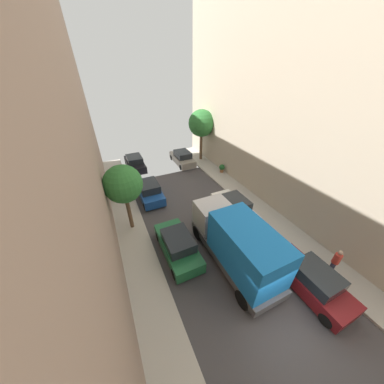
% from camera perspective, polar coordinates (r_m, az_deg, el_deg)
% --- Properties ---
extents(ground, '(32.00, 32.00, 0.00)m').
position_cam_1_polar(ground, '(11.60, 23.12, -31.09)').
color(ground, '#423F42').
extents(sidewalk_left, '(2.00, 44.00, 0.15)m').
position_cam_1_polar(sidewalk_left, '(10.21, -4.95, -43.90)').
color(sidewalk_left, '#B7B2A8').
rests_on(sidewalk_left, ground).
extents(sidewalk_right, '(2.00, 44.00, 0.15)m').
position_cam_1_polar(sidewalk_right, '(14.55, 37.84, -19.15)').
color(sidewalk_right, '#B7B2A8').
rests_on(sidewalk_right, ground).
extents(parked_car_left_2, '(1.78, 4.20, 1.57)m').
position_cam_1_polar(parked_car_left_2, '(12.45, -4.18, -15.24)').
color(parked_car_left_2, '#1E6638').
rests_on(parked_car_left_2, ground).
extents(parked_car_left_3, '(1.78, 4.20, 1.57)m').
position_cam_1_polar(parked_car_left_3, '(17.59, -12.36, 0.39)').
color(parked_car_left_3, '#194799').
rests_on(parked_car_left_3, ground).
extents(parked_car_left_4, '(1.78, 4.20, 1.57)m').
position_cam_1_polar(parked_car_left_4, '(23.16, -16.32, 8.10)').
color(parked_car_left_4, black).
rests_on(parked_car_left_4, ground).
extents(parked_car_right_2, '(1.78, 4.20, 1.57)m').
position_cam_1_polar(parked_car_right_2, '(12.62, 31.50, -21.07)').
color(parked_car_right_2, maroon).
rests_on(parked_car_right_2, ground).
extents(parked_car_right_3, '(1.78, 4.20, 1.57)m').
position_cam_1_polar(parked_car_right_3, '(15.62, 12.15, -4.25)').
color(parked_car_right_3, white).
rests_on(parked_car_right_3, ground).
extents(parked_car_right_4, '(1.78, 4.20, 1.57)m').
position_cam_1_polar(parked_car_right_4, '(23.57, -2.83, 9.86)').
color(parked_car_right_4, gray).
rests_on(parked_car_right_4, ground).
extents(delivery_truck, '(2.26, 6.60, 3.38)m').
position_cam_1_polar(delivery_truck, '(11.39, 12.81, -14.16)').
color(delivery_truck, '#4C4C51').
rests_on(delivery_truck, ground).
extents(pedestrian, '(0.40, 0.36, 1.72)m').
position_cam_1_polar(pedestrian, '(13.67, 36.33, -15.95)').
color(pedestrian, '#2D334C').
rests_on(pedestrian, sidewalk_right).
extents(street_tree_0, '(2.47, 2.47, 4.81)m').
position_cam_1_polar(street_tree_0, '(13.03, -19.47, 2.10)').
color(street_tree_0, brown).
rests_on(street_tree_0, sidewalk_left).
extents(street_tree_1, '(2.97, 2.97, 5.81)m').
position_cam_1_polar(street_tree_1, '(23.43, 2.79, 19.32)').
color(street_tree_1, brown).
rests_on(street_tree_1, sidewalk_right).
extents(potted_plant_0, '(0.61, 0.61, 0.87)m').
position_cam_1_polar(potted_plant_0, '(21.56, 8.71, 6.98)').
color(potted_plant_0, brown).
rests_on(potted_plant_0, sidewalk_right).
extents(potted_plant_3, '(0.59, 0.59, 0.94)m').
position_cam_1_polar(potted_plant_3, '(17.98, -21.67, -0.74)').
color(potted_plant_3, '#B2A899').
rests_on(potted_plant_3, sidewalk_left).
extents(potted_plant_5, '(0.54, 0.54, 0.93)m').
position_cam_1_polar(potted_plant_5, '(21.07, -22.77, 4.02)').
color(potted_plant_5, slate).
rests_on(potted_plant_5, sidewalk_left).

